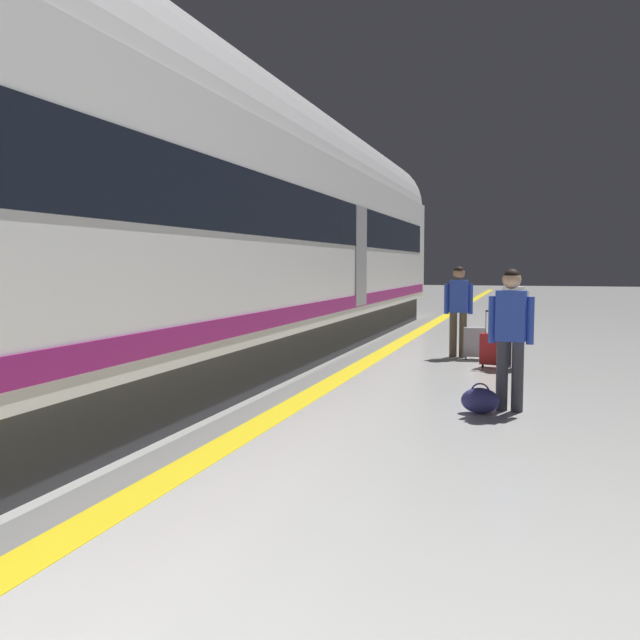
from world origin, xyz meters
TOP-DOWN VIEW (x-y plane):
  - safety_line_strip at (-0.91, 10.00)m, footprint 0.36×80.00m
  - tactile_edge_band at (-1.19, 10.00)m, footprint 0.53×80.00m
  - high_speed_train at (-2.93, 7.79)m, footprint 2.94×33.77m
  - passenger_near at (1.66, 8.90)m, footprint 0.52×0.23m
  - duffel_bag_near at (1.34, 8.66)m, footprint 0.44×0.26m
  - passenger_mid at (1.59, 12.54)m, footprint 0.49×0.27m
  - suitcase_mid at (1.27, 12.42)m, footprint 0.42×0.32m
  - passenger_far at (0.57, 13.63)m, footprint 0.52×0.26m
  - suitcase_far at (0.89, 13.38)m, footprint 0.40×0.26m

SIDE VIEW (x-z plane):
  - tactile_edge_band at x=-1.19m, z-range 0.00..0.01m
  - safety_line_strip at x=-0.91m, z-range 0.00..0.01m
  - duffel_bag_near at x=1.34m, z-range -0.03..0.33m
  - suitcase_mid at x=1.27m, z-range -0.17..0.80m
  - suitcase_far at x=0.89m, z-range 0.03..0.61m
  - passenger_mid at x=1.59m, z-range 0.13..1.74m
  - passenger_near at x=1.66m, z-range 0.14..1.82m
  - passenger_far at x=0.57m, z-range 0.14..1.84m
  - high_speed_train at x=-2.93m, z-range 0.02..4.99m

